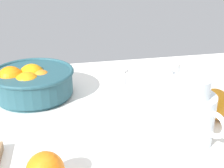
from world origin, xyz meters
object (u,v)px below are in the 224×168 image
loose_orange_1 (214,104)px  fruit_bowl (31,82)px  juice_glass (169,78)px  spoon (125,74)px  juice_pitcher (188,117)px

loose_orange_1 → fruit_bowl: bearing=153.2°
juice_glass → spoon: (-10.92, 16.73, -3.85)cm
fruit_bowl → juice_glass: bearing=-5.9°
juice_glass → spoon: juice_glass is taller
juice_glass → spoon: 20.34cm
juice_pitcher → fruit_bowl: bearing=138.3°
fruit_bowl → juice_pitcher: size_ratio=1.51×
juice_pitcher → spoon: juice_pitcher is taller
spoon → fruit_bowl: bearing=-160.0°
loose_orange_1 → spoon: bearing=113.3°
juice_pitcher → juice_glass: size_ratio=1.77×
fruit_bowl → juice_glass: size_ratio=2.67×
spoon → juice_pitcher: bearing=-84.7°
juice_pitcher → juice_glass: 29.77cm
juice_pitcher → juice_glass: bearing=77.0°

